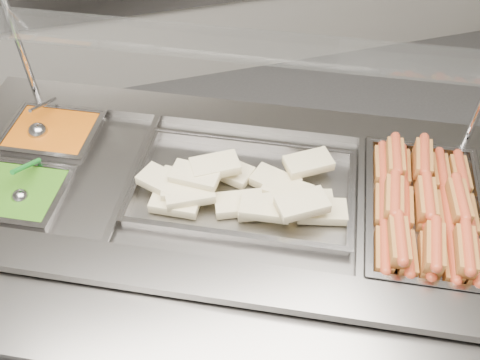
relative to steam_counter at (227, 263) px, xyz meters
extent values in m
cube|color=slate|center=(0.00, 0.00, -0.01)|extent=(2.18, 1.61, 0.97)
cube|color=gray|center=(-0.16, -0.36, 0.49)|extent=(1.97, 1.01, 0.03)
cube|color=gray|center=(0.16, 0.36, 0.49)|extent=(1.97, 1.01, 0.03)
cube|color=black|center=(0.00, 0.00, 0.36)|extent=(1.91, 1.34, 0.02)
cube|color=gray|center=(0.44, -0.20, 0.50)|extent=(0.29, 0.59, 0.01)
cube|color=gray|center=(-0.30, 0.14, 0.50)|extent=(0.29, 0.59, 0.01)
cube|color=gray|center=(-0.24, -0.52, 0.45)|extent=(1.94, 1.10, 0.02)
cylinder|color=silver|center=(-0.64, 0.70, 0.75)|extent=(0.03, 0.03, 0.49)
cube|color=silver|center=(0.10, 0.21, 0.93)|extent=(1.81, 1.07, 0.10)
cube|color=#C8610B|center=(-0.59, 0.45, 0.46)|extent=(0.39, 0.35, 0.10)
cube|color=#245E0E|center=(-0.72, 0.16, 0.46)|extent=(0.39, 0.35, 0.10)
cube|color=#9A4D20|center=(0.43, -0.41, 0.48)|extent=(0.12, 0.18, 0.06)
cylinder|color=red|center=(0.43, -0.41, 0.51)|extent=(0.11, 0.18, 0.03)
cube|color=#9A4D20|center=(0.51, -0.23, 0.48)|extent=(0.12, 0.18, 0.06)
cylinder|color=red|center=(0.51, -0.23, 0.51)|extent=(0.11, 0.18, 0.03)
cube|color=#9A4D20|center=(0.59, -0.06, 0.49)|extent=(0.12, 0.18, 0.06)
cylinder|color=red|center=(0.59, -0.06, 0.51)|extent=(0.11, 0.18, 0.03)
cube|color=#9A4D20|center=(0.49, -0.44, 0.48)|extent=(0.12, 0.18, 0.06)
cylinder|color=red|center=(0.49, -0.44, 0.51)|extent=(0.10, 0.18, 0.03)
cube|color=#9A4D20|center=(0.57, -0.26, 0.49)|extent=(0.13, 0.18, 0.06)
cylinder|color=red|center=(0.57, -0.26, 0.51)|extent=(0.11, 0.18, 0.03)
cube|color=#9A4D20|center=(0.65, -0.09, 0.48)|extent=(0.13, 0.18, 0.06)
cylinder|color=red|center=(0.65, -0.09, 0.51)|extent=(0.11, 0.18, 0.03)
cube|color=#9A4D20|center=(0.55, -0.47, 0.48)|extent=(0.13, 0.18, 0.06)
cylinder|color=red|center=(0.55, -0.47, 0.51)|extent=(0.11, 0.18, 0.03)
cube|color=#9A4D20|center=(0.63, -0.29, 0.48)|extent=(0.12, 0.18, 0.06)
cylinder|color=red|center=(0.63, -0.29, 0.51)|extent=(0.11, 0.18, 0.03)
cube|color=#9A4D20|center=(0.72, -0.12, 0.48)|extent=(0.12, 0.18, 0.06)
cylinder|color=red|center=(0.72, -0.12, 0.51)|extent=(0.10, 0.18, 0.03)
cube|color=#9A4D20|center=(0.62, -0.50, 0.48)|extent=(0.12, 0.18, 0.06)
cylinder|color=red|center=(0.62, -0.50, 0.51)|extent=(0.11, 0.18, 0.03)
cube|color=#9A4D20|center=(0.70, -0.32, 0.49)|extent=(0.12, 0.18, 0.06)
cylinder|color=red|center=(0.70, -0.32, 0.51)|extent=(0.11, 0.18, 0.03)
cube|color=#9A4D20|center=(0.78, -0.15, 0.48)|extent=(0.12, 0.18, 0.06)
cylinder|color=red|center=(0.78, -0.15, 0.51)|extent=(0.11, 0.18, 0.03)
cube|color=#9A4D20|center=(0.68, -0.53, 0.48)|extent=(0.13, 0.18, 0.06)
cylinder|color=red|center=(0.68, -0.53, 0.51)|extent=(0.11, 0.18, 0.03)
cube|color=#9A4D20|center=(0.76, -0.35, 0.49)|extent=(0.12, 0.18, 0.06)
cylinder|color=red|center=(0.76, -0.35, 0.51)|extent=(0.11, 0.18, 0.03)
cube|color=#9A4D20|center=(0.84, -0.17, 0.48)|extent=(0.12, 0.18, 0.06)
cylinder|color=red|center=(0.84, -0.17, 0.51)|extent=(0.10, 0.18, 0.03)
cube|color=#9A4D20|center=(0.46, -0.42, 0.54)|extent=(0.12, 0.18, 0.06)
cylinder|color=red|center=(0.46, -0.42, 0.57)|extent=(0.10, 0.18, 0.03)
cube|color=#9A4D20|center=(0.53, -0.25, 0.54)|extent=(0.13, 0.18, 0.06)
cylinder|color=red|center=(0.53, -0.25, 0.57)|extent=(0.11, 0.18, 0.03)
cube|color=#9A4D20|center=(0.62, -0.08, 0.54)|extent=(0.12, 0.18, 0.06)
cylinder|color=red|center=(0.62, -0.08, 0.57)|extent=(0.11, 0.18, 0.03)
cube|color=#9A4D20|center=(0.55, -0.47, 0.54)|extent=(0.13, 0.17, 0.06)
cylinder|color=red|center=(0.55, -0.47, 0.57)|extent=(0.12, 0.18, 0.03)
cube|color=#9A4D20|center=(0.63, -0.29, 0.54)|extent=(0.12, 0.18, 0.06)
cylinder|color=red|center=(0.63, -0.29, 0.57)|extent=(0.11, 0.18, 0.03)
cube|color=#9A4D20|center=(0.71, -0.11, 0.54)|extent=(0.13, 0.18, 0.06)
cylinder|color=red|center=(0.71, -0.11, 0.57)|extent=(0.12, 0.18, 0.03)
cube|color=#9A4D20|center=(0.64, -0.51, 0.54)|extent=(0.13, 0.18, 0.06)
cylinder|color=red|center=(0.64, -0.51, 0.57)|extent=(0.11, 0.18, 0.03)
cube|color=#9A4D20|center=(0.73, -0.33, 0.54)|extent=(0.11, 0.18, 0.06)
cylinder|color=red|center=(0.73, -0.33, 0.57)|extent=(0.10, 0.18, 0.03)
cube|color=beige|center=(-0.19, -0.04, 0.50)|extent=(0.19, 0.16, 0.04)
cube|color=beige|center=(0.18, -0.04, 0.50)|extent=(0.18, 0.19, 0.04)
cube|color=beige|center=(0.21, -0.09, 0.50)|extent=(0.19, 0.18, 0.04)
cube|color=beige|center=(0.26, -0.16, 0.50)|extent=(0.19, 0.13, 0.04)
cube|color=beige|center=(0.10, -0.14, 0.50)|extent=(0.18, 0.12, 0.04)
cube|color=beige|center=(0.03, 0.06, 0.50)|extent=(0.19, 0.19, 0.04)
cube|color=beige|center=(0.29, -0.21, 0.50)|extent=(0.19, 0.14, 0.04)
cube|color=beige|center=(0.03, -0.10, 0.50)|extent=(0.18, 0.12, 0.04)
cube|color=beige|center=(0.31, -0.01, 0.53)|extent=(0.17, 0.10, 0.04)
cube|color=beige|center=(-0.15, 0.02, 0.53)|extent=(0.19, 0.17, 0.04)
cube|color=beige|center=(-0.14, -0.02, 0.53)|extent=(0.19, 0.14, 0.04)
cube|color=beige|center=(0.10, -0.17, 0.53)|extent=(0.19, 0.15, 0.04)
cube|color=beige|center=(-0.21, 0.04, 0.53)|extent=(0.18, 0.19, 0.04)
cube|color=beige|center=(-0.13, -0.04, 0.53)|extent=(0.17, 0.10, 0.04)
cube|color=beige|center=(0.21, -0.21, 0.56)|extent=(0.17, 0.10, 0.04)
cube|color=beige|center=(-0.02, 0.03, 0.56)|extent=(0.17, 0.10, 0.04)
cube|color=beige|center=(-0.10, 0.01, 0.56)|extent=(0.19, 0.17, 0.04)
sphere|color=#A4A4A9|center=(-0.64, 0.45, 0.51)|extent=(0.08, 0.08, 0.08)
cylinder|color=#A4A4A9|center=(-0.60, 0.53, 0.57)|extent=(0.09, 0.18, 0.10)
sphere|color=#A4A4A9|center=(-0.70, 0.12, 0.50)|extent=(0.06, 0.06, 0.06)
cylinder|color=#157724|center=(-0.66, 0.20, 0.57)|extent=(0.08, 0.15, 0.11)
camera|label=1|loc=(-0.29, -1.26, 1.90)|focal=40.00mm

